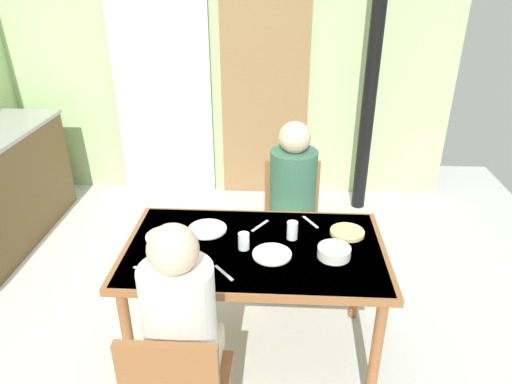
{
  "coord_description": "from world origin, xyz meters",
  "views": [
    {
      "loc": [
        0.57,
        -2.08,
        2.08
      ],
      "look_at": [
        0.45,
        0.14,
        0.98
      ],
      "focal_mm": 32.6,
      "sensor_mm": 36.0,
      "label": 1
    }
  ],
  "objects_px": {
    "water_bottle_green_near": "(172,257)",
    "serving_bowl_center": "(334,252)",
    "person_near_diner": "(180,317)",
    "dining_table": "(254,259)",
    "person_far_diner": "(293,188)",
    "chair_far_diner": "(291,216)"
  },
  "relations": [
    {
      "from": "water_bottle_green_near",
      "to": "serving_bowl_center",
      "type": "distance_m",
      "value": 0.81
    },
    {
      "from": "person_near_diner",
      "to": "water_bottle_green_near",
      "type": "relative_size",
      "value": 2.85
    },
    {
      "from": "dining_table",
      "to": "person_far_diner",
      "type": "xyz_separation_m",
      "value": [
        0.21,
        0.62,
        0.13
      ]
    },
    {
      "from": "dining_table",
      "to": "chair_far_diner",
      "type": "bearing_deg",
      "value": 74.33
    },
    {
      "from": "person_near_diner",
      "to": "person_far_diner",
      "type": "relative_size",
      "value": 1.0
    },
    {
      "from": "person_near_diner",
      "to": "serving_bowl_center",
      "type": "height_order",
      "value": "person_near_diner"
    },
    {
      "from": "water_bottle_green_near",
      "to": "serving_bowl_center",
      "type": "bearing_deg",
      "value": 16.75
    },
    {
      "from": "serving_bowl_center",
      "to": "chair_far_diner",
      "type": "bearing_deg",
      "value": 103.65
    },
    {
      "from": "dining_table",
      "to": "water_bottle_green_near",
      "type": "relative_size",
      "value": 5.14
    },
    {
      "from": "chair_far_diner",
      "to": "water_bottle_green_near",
      "type": "xyz_separation_m",
      "value": [
        -0.58,
        -1.05,
        0.36
      ]
    },
    {
      "from": "person_far_diner",
      "to": "dining_table",
      "type": "bearing_deg",
      "value": 71.09
    },
    {
      "from": "chair_far_diner",
      "to": "serving_bowl_center",
      "type": "bearing_deg",
      "value": 103.65
    },
    {
      "from": "person_far_diner",
      "to": "chair_far_diner",
      "type": "bearing_deg",
      "value": -90.0
    },
    {
      "from": "person_far_diner",
      "to": "serving_bowl_center",
      "type": "relative_size",
      "value": 4.53
    },
    {
      "from": "person_near_diner",
      "to": "serving_bowl_center",
      "type": "distance_m",
      "value": 0.87
    },
    {
      "from": "dining_table",
      "to": "person_far_diner",
      "type": "relative_size",
      "value": 1.8
    },
    {
      "from": "dining_table",
      "to": "person_near_diner",
      "type": "distance_m",
      "value": 0.68
    },
    {
      "from": "chair_far_diner",
      "to": "person_near_diner",
      "type": "bearing_deg",
      "value": 70.75
    },
    {
      "from": "chair_far_diner",
      "to": "person_near_diner",
      "type": "height_order",
      "value": "person_near_diner"
    },
    {
      "from": "dining_table",
      "to": "person_near_diner",
      "type": "bearing_deg",
      "value": -113.41
    },
    {
      "from": "dining_table",
      "to": "serving_bowl_center",
      "type": "distance_m",
      "value": 0.43
    },
    {
      "from": "dining_table",
      "to": "serving_bowl_center",
      "type": "bearing_deg",
      "value": -9.33
    }
  ]
}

